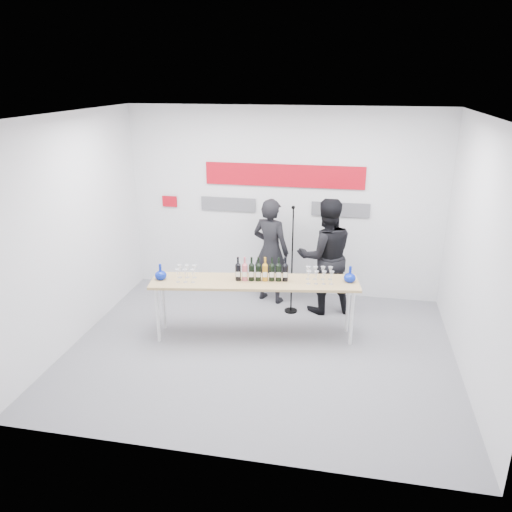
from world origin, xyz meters
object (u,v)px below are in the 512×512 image
Objects in this scene: presenter_right at (326,256)px; mic_stand at (292,281)px; presenter_left at (271,251)px; tasting_table at (255,285)px.

mic_stand is (-0.48, -0.16, -0.37)m from presenter_right.
mic_stand is at bearing 156.52° from presenter_left.
tasting_table is 1.60× the size of presenter_right.
tasting_table is 1.35m from presenter_right.
presenter_left is at bearing 124.06° from mic_stand.
tasting_table is 1.22m from presenter_left.
presenter_right is 0.63m from mic_stand.
presenter_right reaches higher than presenter_left.
presenter_right reaches higher than mic_stand.
tasting_table is at bearing -127.18° from mic_stand.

